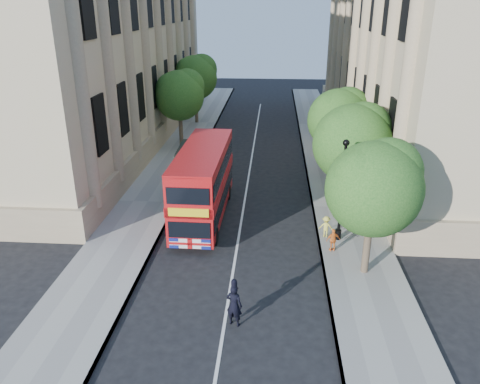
% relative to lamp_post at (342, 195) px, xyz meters
% --- Properties ---
extents(ground, '(120.00, 120.00, 0.00)m').
position_rel_lamp_post_xyz_m(ground, '(-5.00, -6.00, -2.51)').
color(ground, black).
rests_on(ground, ground).
extents(pavement_right, '(3.50, 80.00, 0.12)m').
position_rel_lamp_post_xyz_m(pavement_right, '(0.75, 4.00, -2.45)').
color(pavement_right, gray).
rests_on(pavement_right, ground).
extents(pavement_left, '(3.50, 80.00, 0.12)m').
position_rel_lamp_post_xyz_m(pavement_left, '(-10.75, 4.00, -2.45)').
color(pavement_left, gray).
rests_on(pavement_left, ground).
extents(building_right, '(12.00, 38.00, 18.00)m').
position_rel_lamp_post_xyz_m(building_right, '(8.80, 18.00, 6.49)').
color(building_right, tan).
rests_on(building_right, ground).
extents(building_left, '(12.00, 38.00, 18.00)m').
position_rel_lamp_post_xyz_m(building_left, '(-18.80, 18.00, 6.49)').
color(building_left, tan).
rests_on(building_left, ground).
extents(tree_right_near, '(4.00, 4.00, 6.08)m').
position_rel_lamp_post_xyz_m(tree_right_near, '(0.84, -2.97, 1.74)').
color(tree_right_near, '#473828').
rests_on(tree_right_near, ground).
extents(tree_right_mid, '(4.20, 4.20, 6.37)m').
position_rel_lamp_post_xyz_m(tree_right_mid, '(0.84, 3.03, 1.93)').
color(tree_right_mid, '#473828').
rests_on(tree_right_mid, ground).
extents(tree_right_far, '(4.00, 4.00, 6.15)m').
position_rel_lamp_post_xyz_m(tree_right_far, '(0.84, 9.03, 1.80)').
color(tree_right_far, '#473828').
rests_on(tree_right_far, ground).
extents(tree_left_far, '(4.00, 4.00, 6.30)m').
position_rel_lamp_post_xyz_m(tree_left_far, '(-10.96, 16.03, 1.93)').
color(tree_left_far, '#473828').
rests_on(tree_left_far, ground).
extents(tree_left_back, '(4.20, 4.20, 6.65)m').
position_rel_lamp_post_xyz_m(tree_left_back, '(-10.96, 24.03, 2.20)').
color(tree_left_back, '#473828').
rests_on(tree_left_back, ground).
extents(lamp_post, '(0.32, 0.32, 5.16)m').
position_rel_lamp_post_xyz_m(lamp_post, '(0.00, 0.00, 0.00)').
color(lamp_post, black).
rests_on(lamp_post, pavement_right).
extents(double_decker_bus, '(2.41, 8.55, 3.93)m').
position_rel_lamp_post_xyz_m(double_decker_bus, '(-7.07, 2.18, -0.34)').
color(double_decker_bus, '#A80B0D').
rests_on(double_decker_bus, ground).
extents(box_van, '(2.41, 5.49, 3.10)m').
position_rel_lamp_post_xyz_m(box_van, '(-7.90, 4.73, -0.99)').
color(box_van, black).
rests_on(box_van, ground).
extents(police_constable, '(0.72, 0.59, 1.70)m').
position_rel_lamp_post_xyz_m(police_constable, '(-4.63, -6.94, -1.66)').
color(police_constable, black).
rests_on(police_constable, ground).
extents(woman_pedestrian, '(1.00, 0.94, 1.63)m').
position_rel_lamp_post_xyz_m(woman_pedestrian, '(1.06, 2.16, -1.58)').
color(woman_pedestrian, silver).
rests_on(woman_pedestrian, pavement_right).
extents(child_a, '(0.72, 0.44, 1.14)m').
position_rel_lamp_post_xyz_m(child_a, '(-0.40, -1.23, -1.82)').
color(child_a, orange).
rests_on(child_a, pavement_right).
extents(child_b, '(0.77, 0.52, 1.11)m').
position_rel_lamp_post_xyz_m(child_b, '(-0.60, 0.22, -1.83)').
color(child_b, '#D3CC48').
rests_on(child_b, pavement_right).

